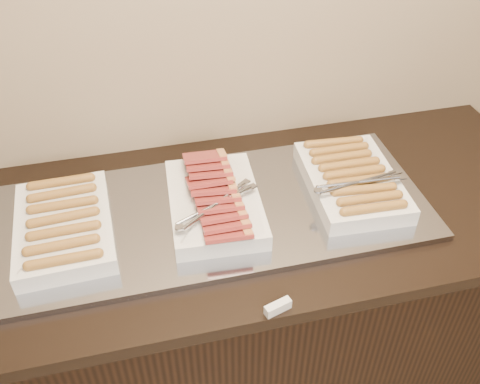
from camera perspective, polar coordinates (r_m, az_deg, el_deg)
The scene contains 6 objects.
counter at distance 1.84m, azimuth -2.14°, elevation -12.81°, with size 2.06×0.76×0.90m.
warming_tray at distance 1.50m, azimuth -2.83°, elevation -2.20°, with size 1.20×0.50×0.02m, color #9699A3.
dish_left at distance 1.47m, azimuth -18.26°, elevation -3.39°, with size 0.26×0.37×0.07m.
dish_center at distance 1.47m, azimuth -2.71°, elevation -0.97°, with size 0.27×0.39×0.10m.
dish_right at distance 1.57m, azimuth 11.85°, elevation 1.27°, with size 0.28×0.38×0.08m.
label_holder at distance 1.27m, azimuth 4.06°, elevation -12.16°, with size 0.07×0.02×0.03m, color silver.
Camera 1 is at (-0.20, 1.03, 1.91)m, focal length 40.00 mm.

